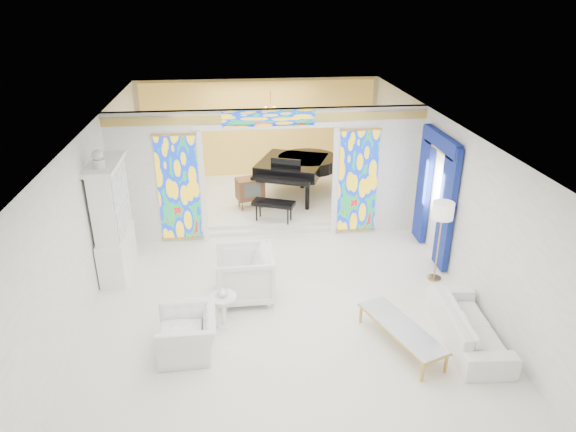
{
  "coord_description": "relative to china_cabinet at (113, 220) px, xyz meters",
  "views": [
    {
      "loc": [
        -0.77,
        -8.94,
        5.39
      ],
      "look_at": [
        0.23,
        0.2,
        1.27
      ],
      "focal_mm": 32.0,
      "sensor_mm": 36.0,
      "label": 1
    }
  ],
  "objects": [
    {
      "name": "floor",
      "position": [
        3.22,
        -0.6,
        -1.17
      ],
      "size": [
        12.0,
        12.0,
        0.0
      ],
      "primitive_type": "plane",
      "color": "white",
      "rests_on": "ground"
    },
    {
      "name": "ceiling",
      "position": [
        3.22,
        -0.6,
        1.83
      ],
      "size": [
        7.0,
        12.0,
        0.02
      ],
      "primitive_type": "cube",
      "color": "silver",
      "rests_on": "wall_back"
    },
    {
      "name": "wall_back",
      "position": [
        3.22,
        5.4,
        0.33
      ],
      "size": [
        7.0,
        0.02,
        3.0
      ],
      "primitive_type": "cube",
      "color": "white",
      "rests_on": "floor"
    },
    {
      "name": "wall_left",
      "position": [
        -0.28,
        -0.6,
        0.33
      ],
      "size": [
        0.02,
        12.0,
        3.0
      ],
      "primitive_type": "cube",
      "color": "white",
      "rests_on": "floor"
    },
    {
      "name": "wall_right",
      "position": [
        6.72,
        -0.6,
        0.33
      ],
      "size": [
        0.02,
        12.0,
        3.0
      ],
      "primitive_type": "cube",
      "color": "white",
      "rests_on": "floor"
    },
    {
      "name": "partition_wall",
      "position": [
        3.22,
        1.4,
        0.48
      ],
      "size": [
        7.0,
        0.22,
        3.0
      ],
      "color": "white",
      "rests_on": "floor"
    },
    {
      "name": "stained_glass_left",
      "position": [
        1.19,
        1.29,
        0.13
      ],
      "size": [
        0.9,
        0.04,
        2.4
      ],
      "primitive_type": "cube",
      "color": "gold",
      "rests_on": "partition_wall"
    },
    {
      "name": "stained_glass_right",
      "position": [
        5.25,
        1.29,
        0.13
      ],
      "size": [
        0.9,
        0.04,
        2.4
      ],
      "primitive_type": "cube",
      "color": "gold",
      "rests_on": "partition_wall"
    },
    {
      "name": "stained_glass_transom",
      "position": [
        3.22,
        1.29,
        1.65
      ],
      "size": [
        2.0,
        0.04,
        0.34
      ],
      "primitive_type": "cube",
      "color": "gold",
      "rests_on": "partition_wall"
    },
    {
      "name": "alcove_platform",
      "position": [
        3.22,
        3.5,
        -1.08
      ],
      "size": [
        6.8,
        3.8,
        0.18
      ],
      "primitive_type": "cube",
      "color": "white",
      "rests_on": "floor"
    },
    {
      "name": "gold_curtain_back",
      "position": [
        3.22,
        5.28,
        0.33
      ],
      "size": [
        6.7,
        0.1,
        2.9
      ],
      "primitive_type": "cube",
      "color": "#FFD358",
      "rests_on": "wall_back"
    },
    {
      "name": "chandelier",
      "position": [
        3.42,
        3.4,
        1.38
      ],
      "size": [
        0.48,
        0.48,
        0.3
      ],
      "primitive_type": "cylinder",
      "color": "#B98D41",
      "rests_on": "ceiling"
    },
    {
      "name": "blue_drapes",
      "position": [
        6.62,
        0.1,
        0.41
      ],
      "size": [
        0.14,
        1.85,
        2.65
      ],
      "color": "navy",
      "rests_on": "wall_right"
    },
    {
      "name": "china_cabinet",
      "position": [
        0.0,
        0.0,
        0.0
      ],
      "size": [
        0.56,
        1.46,
        2.72
      ],
      "color": "white",
      "rests_on": "floor"
    },
    {
      "name": "armchair_left",
      "position": [
        1.58,
        -2.7,
        -0.83
      ],
      "size": [
        0.96,
        1.09,
        0.68
      ],
      "primitive_type": "imported",
      "rotation": [
        0.0,
        0.0,
        -1.53
      ],
      "color": "white",
      "rests_on": "floor"
    },
    {
      "name": "armchair_right",
      "position": [
        2.54,
        -1.22,
        -0.68
      ],
      "size": [
        1.08,
        1.05,
        0.97
      ],
      "primitive_type": "imported",
      "rotation": [
        0.0,
        0.0,
        -1.56
      ],
      "color": "white",
      "rests_on": "floor"
    },
    {
      "name": "sofa",
      "position": [
        6.17,
        -2.94,
        -0.87
      ],
      "size": [
        0.95,
        2.12,
        0.6
      ],
      "primitive_type": "imported",
      "rotation": [
        0.0,
        0.0,
        1.5
      ],
      "color": "white",
      "rests_on": "floor"
    },
    {
      "name": "side_table",
      "position": [
        2.15,
        -2.06,
        -0.79
      ],
      "size": [
        0.54,
        0.54,
        0.59
      ],
      "rotation": [
        0.0,
        0.0,
        -0.15
      ],
      "color": "white",
      "rests_on": "floor"
    },
    {
      "name": "vase",
      "position": [
        2.15,
        -2.06,
        -0.48
      ],
      "size": [
        0.23,
        0.23,
        0.19
      ],
      "primitive_type": "imported",
      "rotation": [
        0.0,
        0.0,
        0.26
      ],
      "color": "white",
      "rests_on": "side_table"
    },
    {
      "name": "coffee_table",
      "position": [
        5.01,
        -2.96,
        -0.81
      ],
      "size": [
        1.11,
        1.83,
        0.39
      ],
      "rotation": [
        0.0,
        0.0,
        0.35
      ],
      "color": "silver",
      "rests_on": "floor"
    },
    {
      "name": "floor_lamp",
      "position": [
        6.35,
        -0.97,
        0.25
      ],
      "size": [
        0.51,
        0.51,
        1.66
      ],
      "rotation": [
        0.0,
        0.0,
        -0.3
      ],
      "color": "#B98D41",
      "rests_on": "floor"
    },
    {
      "name": "grand_piano",
      "position": [
        4.15,
        3.41,
        -0.15
      ],
      "size": [
        2.68,
        3.23,
        1.24
      ],
      "rotation": [
        0.0,
        0.0,
        -0.38
      ],
      "color": "black",
      "rests_on": "alcove_platform"
    },
    {
      "name": "tv_console",
      "position": [
        2.81,
        2.7,
        -0.48
      ],
      "size": [
        0.77,
        0.61,
        0.78
      ],
      "rotation": [
        0.0,
        0.0,
        0.25
      ],
      "color": "brown",
      "rests_on": "alcove_platform"
    }
  ]
}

